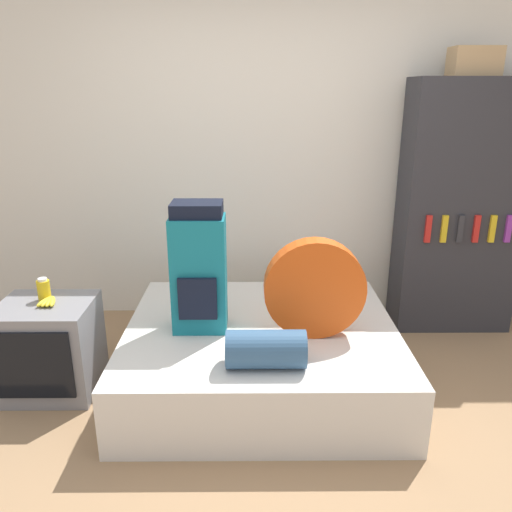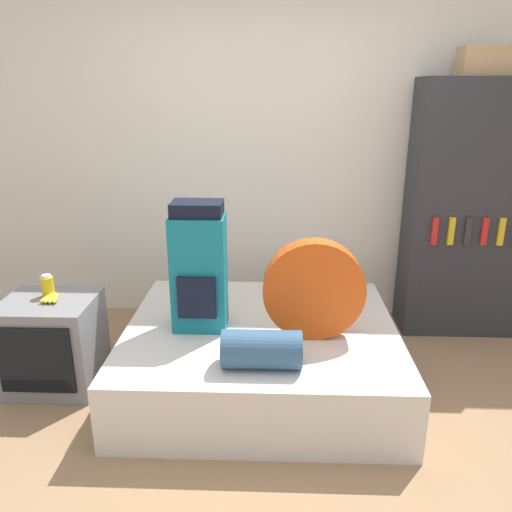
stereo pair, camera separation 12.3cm
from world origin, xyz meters
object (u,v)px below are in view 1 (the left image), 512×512
Objects in this scene: bookshelf at (460,209)px; canister at (44,290)px; television at (50,348)px; sleeping_roll at (266,349)px; cardboard_box at (474,62)px; tent_bag at (314,288)px; backpack at (199,269)px.

canister is at bearing -163.18° from bookshelf.
canister is 0.08× the size of bookshelf.
television is at bearing -78.02° from canister.
cardboard_box reaches higher than sleeping_roll.
bookshelf is 1.03m from cardboard_box.
tent_bag is at bearing -141.15° from bookshelf.
backpack is 0.95m from canister.
cardboard_box is at bearing 42.59° from sleeping_roll.
bookshelf reaches higher than tent_bag.
backpack is at bearing 172.17° from tent_bag.
cardboard_box reaches higher than canister.
tent_bag is 0.50m from sleeping_roll.
canister is at bearing 101.98° from television.
canister is (-1.32, 0.47, 0.14)m from sleeping_roll.
backpack is at bearing 130.07° from sleeping_roll.
bookshelf is (2.79, 0.84, 0.29)m from canister.
backpack is 2.06m from bookshelf.
television is at bearing -161.46° from cardboard_box.
tent_bag reaches higher than sleeping_roll.
bookshelf is at bearing 24.92° from backpack.
tent_bag is 1.02× the size of television.
sleeping_roll is at bearing -17.36° from television.
cardboard_box is (1.16, 0.97, 1.27)m from tent_bag.
canister is at bearing 176.03° from tent_bag.
sleeping_roll is at bearing -137.41° from cardboard_box.
tent_bag is 4.19× the size of canister.
cardboard_box is at bearing 25.54° from backpack.
backpack reaches higher than sleeping_roll.
television is 1.78× the size of cardboard_box.
sleeping_roll is (0.38, -0.46, -0.28)m from backpack.
cardboard_box reaches higher than television.
canister is at bearing 178.83° from backpack.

